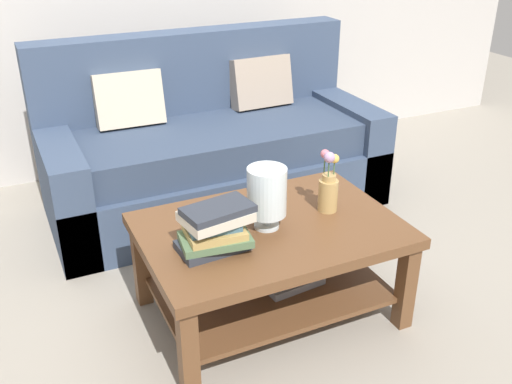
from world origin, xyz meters
TOP-DOWN VIEW (x-y plane):
  - ground_plane at (0.00, 0.00)m, footprint 10.00×10.00m
  - couch at (0.08, 0.77)m, footprint 2.05×0.90m
  - coffee_table at (-0.09, -0.43)m, footprint 1.14×0.79m
  - book_stack_main at (-0.39, -0.51)m, footprint 0.32×0.23m
  - glass_hurricane_vase at (-0.12, -0.44)m, footprint 0.17×0.17m
  - flower_pitcher at (0.21, -0.41)m, footprint 0.09×0.10m

SIDE VIEW (x-z plane):
  - ground_plane at x=0.00m, z-range 0.00..0.00m
  - coffee_table at x=-0.09m, z-range 0.10..0.58m
  - couch at x=0.08m, z-range -0.17..0.89m
  - book_stack_main at x=-0.39m, z-range 0.48..0.68m
  - flower_pitcher at x=0.21m, z-range 0.44..0.74m
  - glass_hurricane_vase at x=-0.12m, z-range 0.50..0.79m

